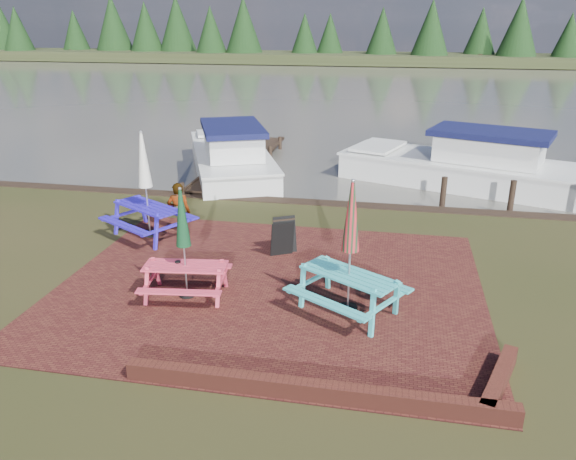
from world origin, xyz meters
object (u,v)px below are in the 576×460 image
(boat_near, at_px, (464,167))
(person, at_px, (177,183))
(chalkboard, at_px, (284,237))
(boat_jetty, at_px, (231,158))
(picnic_table_blue, at_px, (147,201))
(jetty, at_px, (241,162))
(picnic_table_teal, at_px, (349,268))
(picnic_table_red, at_px, (185,260))

(boat_near, relative_size, person, 4.73)
(chalkboard, xyz_separation_m, boat_jetty, (-3.55, 7.55, -0.00))
(picnic_table_blue, relative_size, jetty, 0.31)
(picnic_table_teal, bearing_deg, jetty, 146.43)
(boat_jetty, xyz_separation_m, person, (-0.11, -5.14, 0.46))
(picnic_table_blue, bearing_deg, boat_jetty, 118.27)
(picnic_table_teal, height_order, chalkboard, picnic_table_teal)
(boat_jetty, distance_m, boat_near, 8.51)
(picnic_table_red, distance_m, chalkboard, 3.00)
(picnic_table_teal, xyz_separation_m, jetty, (-5.25, 11.03, -0.82))
(picnic_table_red, height_order, boat_jetty, picnic_table_red)
(chalkboard, height_order, boat_near, boat_near)
(picnic_table_teal, relative_size, jetty, 0.29)
(picnic_table_blue, relative_size, person, 1.50)
(jetty, bearing_deg, person, -92.04)
(person, bearing_deg, picnic_table_red, 101.81)
(chalkboard, distance_m, jetty, 9.16)
(picnic_table_red, distance_m, picnic_table_blue, 3.81)
(chalkboard, distance_m, boat_near, 9.29)
(picnic_table_teal, distance_m, boat_near, 10.88)
(boat_near, distance_m, person, 10.20)
(picnic_table_teal, distance_m, picnic_table_blue, 6.36)
(person, bearing_deg, chalkboard, 135.26)
(picnic_table_blue, height_order, boat_jetty, picnic_table_blue)
(picnic_table_teal, height_order, jetty, picnic_table_teal)
(picnic_table_red, height_order, person, picnic_table_red)
(person, bearing_deg, boat_near, -159.04)
(boat_near, xyz_separation_m, person, (-8.62, -5.45, 0.46))
(boat_near, bearing_deg, boat_jetty, 111.58)
(picnic_table_red, xyz_separation_m, jetty, (-1.91, 11.04, -0.71))
(picnic_table_blue, height_order, chalkboard, picnic_table_blue)
(chalkboard, relative_size, boat_near, 0.10)
(boat_jetty, distance_m, person, 5.16)
(jetty, xyz_separation_m, boat_jetty, (-0.10, -0.93, 0.35))
(picnic_table_teal, height_order, picnic_table_blue, picnic_table_blue)
(picnic_table_teal, bearing_deg, chalkboard, 156.33)
(boat_jetty, bearing_deg, picnic_table_teal, -84.60)
(boat_near, bearing_deg, picnic_table_blue, 149.53)
(picnic_table_red, relative_size, jetty, 0.26)
(chalkboard, bearing_deg, boat_near, 29.73)
(boat_near, bearing_deg, jetty, 105.25)
(picnic_table_teal, distance_m, chalkboard, 3.16)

